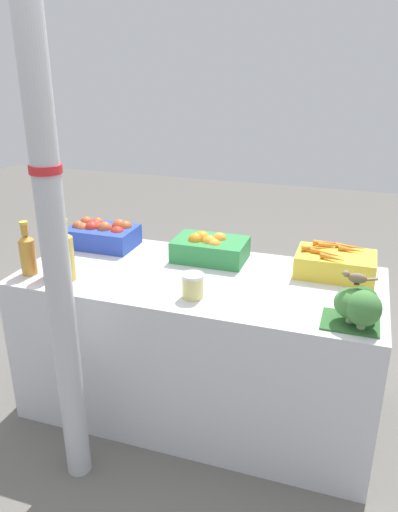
{
  "coord_description": "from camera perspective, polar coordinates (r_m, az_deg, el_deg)",
  "views": [
    {
      "loc": [
        0.68,
        -2.04,
        1.71
      ],
      "look_at": [
        0.0,
        0.0,
        0.85
      ],
      "focal_mm": 35.0,
      "sensor_mm": 36.0,
      "label": 1
    }
  ],
  "objects": [
    {
      "name": "ground_plane",
      "position": [
        2.75,
        0.0,
        -16.66
      ],
      "size": [
        10.0,
        10.0,
        0.0
      ],
      "primitive_type": "plane",
      "color": "#605E59"
    },
    {
      "name": "market_table",
      "position": [
        2.54,
        0.0,
        -10.02
      ],
      "size": [
        1.7,
        0.76,
        0.75
      ],
      "primitive_type": "cube",
      "color": "silver",
      "rests_on": "ground_plane"
    },
    {
      "name": "support_pole",
      "position": [
        1.84,
        -17.01,
        8.37
      ],
      "size": [
        0.12,
        0.12,
        2.63
      ],
      "color": "#B7BABF",
      "rests_on": "ground_plane"
    },
    {
      "name": "apple_crate",
      "position": [
        2.76,
        -11.02,
        2.51
      ],
      "size": [
        0.36,
        0.24,
        0.15
      ],
      "color": "#2847B7",
      "rests_on": "market_table"
    },
    {
      "name": "orange_crate",
      "position": [
        2.52,
        1.15,
        0.99
      ],
      "size": [
        0.36,
        0.24,
        0.15
      ],
      "color": "#2D8442",
      "rests_on": "market_table"
    },
    {
      "name": "carrot_crate",
      "position": [
        2.43,
        15.29,
        -0.82
      ],
      "size": [
        0.36,
        0.25,
        0.14
      ],
      "color": "gold",
      "rests_on": "market_table"
    },
    {
      "name": "broccoli_pile",
      "position": [
        2.0,
        17.76,
        -5.38
      ],
      "size": [
        0.22,
        0.21,
        0.16
      ],
      "color": "#2D602D",
      "rests_on": "market_table"
    },
    {
      "name": "juice_bottle_amber",
      "position": [
        2.48,
        -19.01,
        0.36
      ],
      "size": [
        0.07,
        0.07,
        0.26
      ],
      "color": "gold",
      "rests_on": "market_table"
    },
    {
      "name": "juice_bottle_ruby",
      "position": [
        2.4,
        -16.75,
        0.24
      ],
      "size": [
        0.07,
        0.07,
        0.28
      ],
      "color": "#B2333D",
      "rests_on": "market_table"
    },
    {
      "name": "juice_bottle_golden",
      "position": [
        2.35,
        -14.82,
        0.15
      ],
      "size": [
        0.06,
        0.06,
        0.29
      ],
      "color": "gold",
      "rests_on": "market_table"
    },
    {
      "name": "pickle_jar",
      "position": [
        2.13,
        -0.72,
        -3.41
      ],
      "size": [
        0.1,
        0.1,
        0.11
      ],
      "color": "#D1CC75",
      "rests_on": "market_table"
    },
    {
      "name": "sparrow_bird",
      "position": [
        1.97,
        17.53,
        -2.38
      ],
      "size": [
        0.14,
        0.04,
        0.05
      ],
      "rotation": [
        0.0,
        0.0,
        3.13
      ],
      "color": "#4C3D2D",
      "rests_on": "broccoli_pile"
    }
  ]
}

